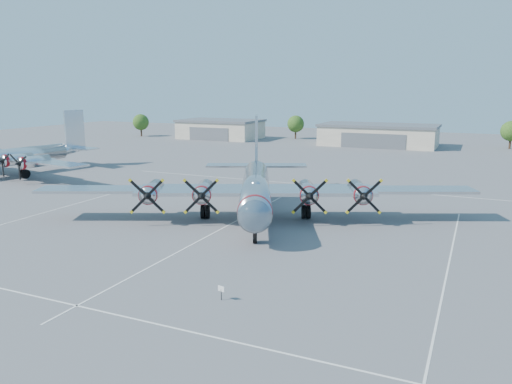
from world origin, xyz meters
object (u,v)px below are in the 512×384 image
at_px(bomber_west, 19,174).
at_px(tree_west, 296,124).
at_px(tree_far_west, 141,122).
at_px(tree_east, 511,131).
at_px(info_placard, 221,290).
at_px(hangar_west, 221,129).
at_px(main_bomber_b29, 256,214).
at_px(hangar_center, 378,135).

bearing_deg(bomber_west, tree_west, 84.17).
bearing_deg(bomber_west, tree_far_west, 120.02).
relative_size(tree_east, info_placard, 6.57).
height_order(hangar_west, tree_far_west, tree_far_west).
distance_m(main_bomber_b29, info_placard, 24.07).
height_order(hangar_center, tree_east, tree_east).
bearing_deg(tree_east, hangar_west, -175.40).
height_order(hangar_center, bomber_west, hangar_center).
bearing_deg(hangar_west, hangar_center, -0.00).
relative_size(tree_west, info_placard, 6.57).
distance_m(tree_far_west, tree_west, 46.57).
bearing_deg(info_placard, hangar_west, 130.21).
relative_size(tree_east, main_bomber_b29, 0.14).
bearing_deg(tree_east, info_placard, -101.65).
height_order(hangar_west, info_placard, hangar_west).
height_order(tree_west, main_bomber_b29, tree_west).
xyz_separation_m(hangar_west, tree_east, (75.00, 6.04, 1.51)).
bearing_deg(hangar_center, bomber_west, -124.60).
bearing_deg(bomber_west, main_bomber_b29, 0.36).
distance_m(hangar_west, hangar_center, 45.00).
relative_size(hangar_center, tree_east, 4.31).
bearing_deg(info_placard, hangar_center, 106.74).
xyz_separation_m(hangar_west, tree_far_west, (-25.00, -3.96, 1.51)).
bearing_deg(info_placard, bomber_west, 162.59).
xyz_separation_m(tree_far_west, info_placard, (78.31, -95.23, -3.51)).
distance_m(hangar_west, tree_west, 21.61).
xyz_separation_m(hangar_west, bomber_west, (-1.97, -68.09, -2.71)).
relative_size(hangar_west, info_placard, 22.36).
xyz_separation_m(main_bomber_b29, info_placard, (7.71, -22.79, 0.71)).
xyz_separation_m(tree_far_west, tree_west, (45.00, 12.00, 0.00)).
height_order(hangar_west, main_bomber_b29, hangar_west).
relative_size(main_bomber_b29, info_placard, 47.04).
relative_size(tree_far_west, info_placard, 6.57).
distance_m(tree_east, main_bomber_b29, 87.62).
xyz_separation_m(hangar_west, info_placard, (53.31, -99.19, -2.00)).
bearing_deg(bomber_west, hangar_center, 65.66).
distance_m(tree_west, bomber_west, 79.35).
xyz_separation_m(hangar_center, bomber_west, (-46.97, -68.09, -2.71)).
bearing_deg(hangar_center, tree_far_west, -176.76).
distance_m(tree_far_west, main_bomber_b29, 101.23).
distance_m(hangar_west, tree_east, 75.26).
bearing_deg(tree_east, hangar_center, -168.62).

